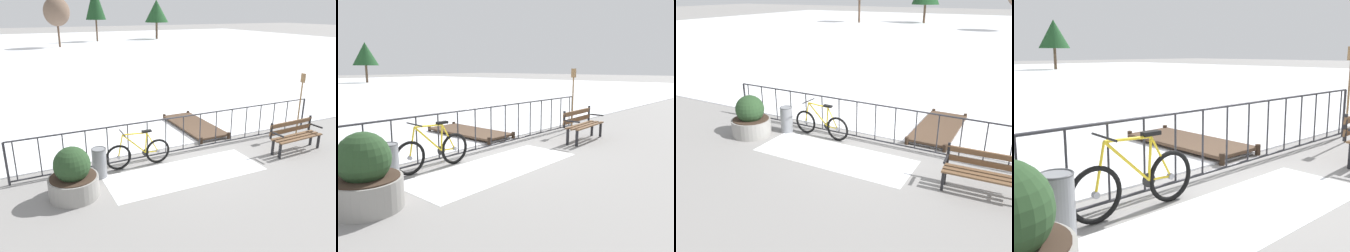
# 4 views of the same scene
# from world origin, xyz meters

# --- Properties ---
(ground_plane) EXTENTS (160.00, 160.00, 0.00)m
(ground_plane) POSITION_xyz_m (0.00, 0.00, 0.00)
(ground_plane) COLOR gray
(frozen_pond) EXTENTS (80.00, 56.00, 0.03)m
(frozen_pond) POSITION_xyz_m (0.00, 28.40, 0.01)
(frozen_pond) COLOR white
(frozen_pond) RESTS_ON ground
(snow_patch) EXTENTS (3.92, 1.40, 0.01)m
(snow_patch) POSITION_xyz_m (-0.56, -1.20, 0.00)
(snow_patch) COLOR white
(snow_patch) RESTS_ON ground
(railing_fence) EXTENTS (9.06, 0.06, 1.07)m
(railing_fence) POSITION_xyz_m (0.00, 0.00, 0.56)
(railing_fence) COLOR #2D2D33
(railing_fence) RESTS_ON ground
(bicycle_near_railing) EXTENTS (1.71, 0.52, 0.97)m
(bicycle_near_railing) POSITION_xyz_m (-1.46, -0.32, 0.37)
(bicycle_near_railing) COLOR black
(bicycle_near_railing) RESTS_ON ground
(park_bench) EXTENTS (1.62, 0.56, 0.89)m
(park_bench) POSITION_xyz_m (2.89, -1.25, 0.51)
(park_bench) COLOR brown
(park_bench) RESTS_ON ground
(planter_with_shrub) EXTENTS (1.06, 1.06, 1.13)m
(planter_with_shrub) POSITION_xyz_m (-3.24, -1.12, 0.47)
(planter_with_shrub) COLOR gray
(planter_with_shrub) RESTS_ON ground
(trash_bin) EXTENTS (0.35, 0.35, 0.73)m
(trash_bin) POSITION_xyz_m (-2.51, -0.48, 0.37)
(trash_bin) COLOR gray
(trash_bin) RESTS_ON ground
(wooden_dock) EXTENTS (1.10, 2.73, 0.20)m
(wooden_dock) POSITION_xyz_m (1.27, 1.62, 0.12)
(wooden_dock) COLOR #4C3828
(wooden_dock) RESTS_ON ground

